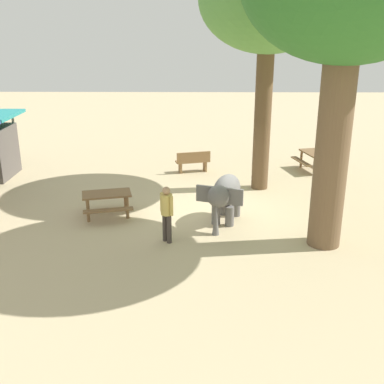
% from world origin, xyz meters
% --- Properties ---
extents(ground_plane, '(60.00, 60.00, 0.00)m').
position_xyz_m(ground_plane, '(0.00, 0.00, 0.00)').
color(ground_plane, tan).
extents(elephant, '(2.08, 1.54, 1.44)m').
position_xyz_m(elephant, '(-0.82, -0.07, 0.92)').
color(elephant, slate).
rests_on(elephant, ground_plane).
extents(person_handler, '(0.40, 0.38, 1.62)m').
position_xyz_m(person_handler, '(-2.23, 1.60, 0.95)').
color(person_handler, '#3F3833').
rests_on(person_handler, ground_plane).
extents(shade_tree_secondary, '(5.08, 4.65, 8.39)m').
position_xyz_m(shade_tree_secondary, '(2.51, -1.55, 6.51)').
color(shade_tree_secondary, brown).
rests_on(shade_tree_secondary, ground_plane).
extents(wooden_bench, '(0.74, 1.46, 0.88)m').
position_xyz_m(wooden_bench, '(4.48, 0.95, 0.47)').
color(wooden_bench, olive).
rests_on(wooden_bench, ground_plane).
extents(picnic_table_near, '(1.79, 1.80, 0.78)m').
position_xyz_m(picnic_table_near, '(-0.38, 3.60, 0.59)').
color(picnic_table_near, brown).
rests_on(picnic_table_near, ground_plane).
extents(picnic_table_far, '(1.82, 1.80, 0.78)m').
position_xyz_m(picnic_table_far, '(4.76, -4.12, 0.59)').
color(picnic_table_far, brown).
rests_on(picnic_table_far, ground_plane).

